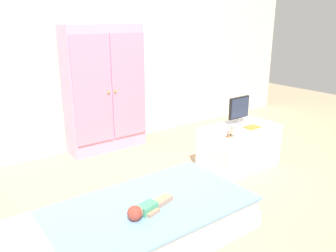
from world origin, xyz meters
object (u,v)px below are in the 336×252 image
object	(u,v)px
doll	(143,210)
bed	(127,229)
wardrobe	(105,89)
tv_stand	(239,146)
rocking_horse_toy	(230,132)
book_orange	(252,127)
tv_monitor	(239,109)

from	to	relation	value
doll	bed	bearing A→B (deg)	132.74
bed	wardrobe	world-z (taller)	wardrobe
doll	tv_stand	world-z (taller)	tv_stand
tv_stand	rocking_horse_toy	size ratio (longest dim) A/B	7.42
rocking_horse_toy	book_orange	distance (m)	0.37
bed	tv_monitor	size ratio (longest dim) A/B	6.42
tv_monitor	book_orange	distance (m)	0.23
doll	book_orange	xyz separation A→B (m)	(1.53, 0.41, 0.16)
doll	wardrobe	world-z (taller)	wardrobe
doll	book_orange	distance (m)	1.59
wardrobe	rocking_horse_toy	distance (m)	1.51
wardrobe	tv_stand	world-z (taller)	wardrobe
bed	doll	size ratio (longest dim) A/B	4.56
rocking_horse_toy	book_orange	bearing A→B (deg)	8.25
bed	tv_stand	bearing A→B (deg)	15.59
bed	rocking_horse_toy	distance (m)	1.32
rocking_horse_toy	book_orange	size ratio (longest dim) A/B	0.68
tv_stand	tv_monitor	size ratio (longest dim) A/B	2.76
tv_monitor	tv_stand	bearing A→B (deg)	-123.64
wardrobe	book_orange	xyz separation A→B (m)	(0.89, -1.34, -0.26)
bed	doll	distance (m)	0.19
wardrobe	rocking_horse_toy	bearing A→B (deg)	-69.10
bed	book_orange	world-z (taller)	book_orange
bed	tv_monitor	world-z (taller)	tv_monitor
book_orange	doll	bearing A→B (deg)	-164.92
tv_stand	tv_monitor	world-z (taller)	tv_monitor
wardrobe	tv_stand	distance (m)	1.57
tv_stand	tv_monitor	distance (m)	0.38
rocking_horse_toy	tv_stand	bearing A→B (deg)	26.65
doll	rocking_horse_toy	distance (m)	1.24
doll	wardrobe	distance (m)	1.91
doll	wardrobe	bearing A→B (deg)	70.06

